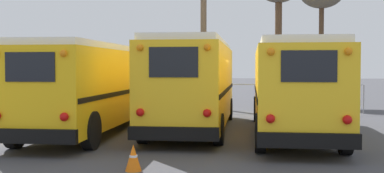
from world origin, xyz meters
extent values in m
plane|color=#424247|center=(0.00, 0.00, 0.00)|extent=(160.00, 160.00, 0.00)
cube|color=yellow|center=(-3.38, -0.98, 1.59)|extent=(2.44, 9.96, 2.45)
cube|color=white|center=(-3.38, -0.98, 2.92)|extent=(2.25, 9.56, 0.20)
cube|color=black|center=(-3.33, -5.99, 0.55)|extent=(2.39, 0.22, 0.36)
cube|color=black|center=(-3.33, -5.96, 2.27)|extent=(1.29, 0.04, 0.73)
sphere|color=red|center=(-2.45, -5.99, 1.04)|extent=(0.22, 0.22, 0.22)
sphere|color=orange|center=(-2.45, -5.99, 2.60)|extent=(0.18, 0.18, 0.18)
cube|color=black|center=(-4.57, -0.99, 1.41)|extent=(0.12, 9.74, 0.14)
cube|color=black|center=(-2.20, -0.97, 1.41)|extent=(0.12, 9.74, 0.14)
cylinder|color=black|center=(-4.51, 2.68, 0.53)|extent=(0.29, 1.07, 1.06)
cylinder|color=black|center=(-2.33, 2.70, 0.53)|extent=(0.29, 1.07, 1.06)
cylinder|color=black|center=(-4.44, -4.66, 0.53)|extent=(0.29, 1.07, 1.06)
cylinder|color=black|center=(-2.25, -4.64, 0.53)|extent=(0.29, 1.07, 1.06)
cube|color=yellow|center=(0.00, -0.09, 1.66)|extent=(2.48, 9.26, 2.67)
cube|color=white|center=(0.00, -0.09, 3.09)|extent=(2.28, 8.89, 0.20)
cube|color=black|center=(0.05, -4.75, 0.51)|extent=(2.43, 0.23, 0.36)
cube|color=black|center=(0.05, -4.72, 2.39)|extent=(1.31, 0.04, 0.80)
sphere|color=red|center=(-0.84, -4.77, 1.06)|extent=(0.22, 0.22, 0.22)
sphere|color=orange|center=(-0.84, -4.77, 2.77)|extent=(0.18, 0.18, 0.18)
sphere|color=red|center=(0.94, -4.75, 1.06)|extent=(0.22, 0.22, 0.22)
sphere|color=orange|center=(0.94, -4.75, 2.77)|extent=(0.18, 0.18, 0.18)
cube|color=black|center=(-1.20, -0.10, 1.46)|extent=(0.12, 9.05, 0.14)
cube|color=black|center=(1.20, -0.08, 1.46)|extent=(0.12, 9.05, 0.14)
cylinder|color=black|center=(-1.15, 3.22, 0.46)|extent=(0.29, 0.93, 0.93)
cylinder|color=black|center=(1.08, 3.24, 0.46)|extent=(0.29, 0.93, 0.93)
cylinder|color=black|center=(-1.08, -3.42, 0.46)|extent=(0.29, 0.93, 0.93)
cylinder|color=black|center=(1.15, -3.40, 0.46)|extent=(0.29, 0.93, 0.93)
cube|color=yellow|center=(3.38, -0.84, 1.60)|extent=(2.41, 9.85, 2.47)
cube|color=white|center=(3.38, -0.84, 2.94)|extent=(2.22, 9.45, 0.20)
cube|color=black|center=(3.42, -5.79, 0.55)|extent=(2.38, 0.22, 0.36)
cube|color=black|center=(3.42, -5.77, 2.28)|extent=(1.28, 0.04, 0.74)
sphere|color=red|center=(2.55, -5.81, 1.05)|extent=(0.22, 0.22, 0.22)
sphere|color=orange|center=(2.55, -5.81, 2.62)|extent=(0.18, 0.18, 0.18)
sphere|color=red|center=(4.30, -5.80, 1.05)|extent=(0.22, 0.22, 0.22)
sphere|color=orange|center=(4.30, -5.80, 2.62)|extent=(0.18, 0.18, 0.18)
cube|color=black|center=(2.20, -0.85, 1.42)|extent=(0.10, 9.63, 0.14)
cube|color=black|center=(4.56, -0.83, 1.42)|extent=(0.10, 9.63, 0.14)
cylinder|color=black|center=(2.27, 2.76, 0.53)|extent=(0.29, 1.06, 1.06)
cylinder|color=black|center=(4.44, 2.78, 0.53)|extent=(0.29, 1.06, 1.06)
cylinder|color=black|center=(2.33, -4.46, 0.53)|extent=(0.29, 1.06, 1.06)
cylinder|color=black|center=(4.50, -4.45, 0.53)|extent=(0.29, 1.06, 1.06)
cylinder|color=brown|center=(-0.70, 9.56, 4.52)|extent=(0.34, 0.34, 9.04)
cylinder|color=brown|center=(3.62, 13.85, 3.30)|extent=(0.43, 0.43, 6.61)
cylinder|color=#473323|center=(5.90, 11.01, 2.93)|extent=(0.28, 0.28, 5.85)
cylinder|color=#939399|center=(-7.38, 6.87, 0.70)|extent=(0.06, 0.06, 1.40)
cylinder|color=#939399|center=(-4.92, 6.87, 0.70)|extent=(0.06, 0.06, 1.40)
cylinder|color=#939399|center=(-2.46, 6.87, 0.70)|extent=(0.06, 0.06, 1.40)
cylinder|color=#939399|center=(0.00, 6.87, 0.70)|extent=(0.06, 0.06, 1.40)
cylinder|color=#939399|center=(2.46, 6.87, 0.70)|extent=(0.06, 0.06, 1.40)
cylinder|color=#939399|center=(4.92, 6.87, 0.70)|extent=(0.06, 0.06, 1.40)
cylinder|color=#939399|center=(7.38, 6.87, 0.70)|extent=(0.06, 0.06, 1.40)
cylinder|color=#939399|center=(0.00, 6.87, 1.40)|extent=(14.77, 0.04, 0.04)
cone|color=orange|center=(-0.44, -7.07, 0.29)|extent=(0.36, 0.36, 0.58)
cylinder|color=white|center=(-0.44, -7.07, 0.32)|extent=(0.17, 0.17, 0.06)
camera|label=1|loc=(2.20, -17.21, 2.27)|focal=45.00mm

